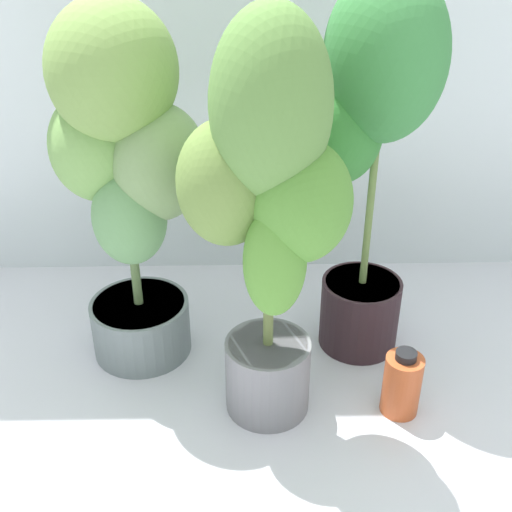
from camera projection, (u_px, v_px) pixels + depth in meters
The scene contains 5 objects.
ground_plane at pixel (255, 455), 1.45m from camera, with size 8.00×8.00×0.00m, color silver.
potted_plant_center at pixel (268, 199), 1.30m from camera, with size 0.42×0.34×0.96m.
potted_plant_back_left at pixel (125, 164), 1.50m from camera, with size 0.45×0.41×0.94m.
potted_plant_back_right at pixel (370, 134), 1.51m from camera, with size 0.40×0.37×1.00m.
nutrient_bottle at pixel (402, 384), 1.53m from camera, with size 0.09×0.09×0.18m.
Camera 1 is at (-0.02, -1.02, 1.12)m, focal length 44.29 mm.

